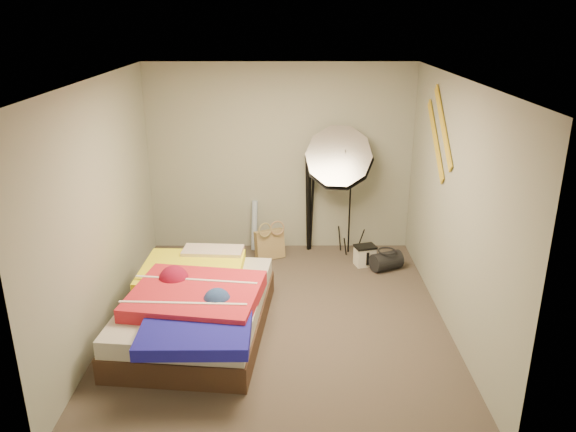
{
  "coord_description": "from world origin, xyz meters",
  "views": [
    {
      "loc": [
        0.09,
        -5.25,
        3.08
      ],
      "look_at": [
        0.1,
        0.6,
        0.95
      ],
      "focal_mm": 35.0,
      "sensor_mm": 36.0,
      "label": 1
    }
  ],
  "objects_px": {
    "duffel_bag": "(386,261)",
    "camera_tripod": "(310,195)",
    "bed": "(196,307)",
    "tote_bag": "(270,245)",
    "photo_umbrella": "(339,159)",
    "camera_case": "(365,256)",
    "wrapping_roll": "(254,225)"
  },
  "relations": [
    {
      "from": "camera_case",
      "to": "camera_tripod",
      "type": "xyz_separation_m",
      "value": [
        -0.7,
        0.52,
        0.66
      ]
    },
    {
      "from": "wrapping_roll",
      "to": "camera_case",
      "type": "bearing_deg",
      "value": -20.55
    },
    {
      "from": "camera_case",
      "to": "camera_tripod",
      "type": "bearing_deg",
      "value": 127.62
    },
    {
      "from": "duffel_bag",
      "to": "camera_tripod",
      "type": "height_order",
      "value": "camera_tripod"
    },
    {
      "from": "tote_bag",
      "to": "camera_tripod",
      "type": "height_order",
      "value": "camera_tripod"
    },
    {
      "from": "tote_bag",
      "to": "camera_tripod",
      "type": "relative_size",
      "value": 0.28
    },
    {
      "from": "wrapping_roll",
      "to": "camera_case",
      "type": "height_order",
      "value": "wrapping_roll"
    },
    {
      "from": "duffel_bag",
      "to": "bed",
      "type": "bearing_deg",
      "value": -170.91
    },
    {
      "from": "duffel_bag",
      "to": "camera_tripod",
      "type": "bearing_deg",
      "value": 120.76
    },
    {
      "from": "tote_bag",
      "to": "wrapping_roll",
      "type": "relative_size",
      "value": 0.57
    },
    {
      "from": "duffel_bag",
      "to": "camera_case",
      "type": "bearing_deg",
      "value": 127.05
    },
    {
      "from": "bed",
      "to": "photo_umbrella",
      "type": "xyz_separation_m",
      "value": [
        1.58,
        1.95,
        1.04
      ]
    },
    {
      "from": "tote_bag",
      "to": "photo_umbrella",
      "type": "xyz_separation_m",
      "value": [
        0.9,
        0.12,
        1.13
      ]
    },
    {
      "from": "tote_bag",
      "to": "wrapping_roll",
      "type": "xyz_separation_m",
      "value": [
        -0.21,
        0.32,
        0.15
      ]
    },
    {
      "from": "wrapping_roll",
      "to": "photo_umbrella",
      "type": "height_order",
      "value": "photo_umbrella"
    },
    {
      "from": "camera_tripod",
      "to": "bed",
      "type": "bearing_deg",
      "value": -119.81
    },
    {
      "from": "photo_umbrella",
      "to": "camera_tripod",
      "type": "height_order",
      "value": "photo_umbrella"
    },
    {
      "from": "duffel_bag",
      "to": "camera_tripod",
      "type": "distance_m",
      "value": 1.34
    },
    {
      "from": "wrapping_roll",
      "to": "photo_umbrella",
      "type": "relative_size",
      "value": 0.37
    },
    {
      "from": "duffel_bag",
      "to": "camera_tripod",
      "type": "xyz_separation_m",
      "value": [
        -0.96,
        0.65,
        0.67
      ]
    },
    {
      "from": "camera_tripod",
      "to": "wrapping_roll",
      "type": "bearing_deg",
      "value": 177.91
    },
    {
      "from": "wrapping_roll",
      "to": "photo_umbrella",
      "type": "xyz_separation_m",
      "value": [
        1.11,
        -0.2,
        0.98
      ]
    },
    {
      "from": "tote_bag",
      "to": "camera_case",
      "type": "relative_size",
      "value": 1.56
    },
    {
      "from": "photo_umbrella",
      "to": "duffel_bag",
      "type": "bearing_deg",
      "value": -38.76
    },
    {
      "from": "tote_bag",
      "to": "duffel_bag",
      "type": "relative_size",
      "value": 1.01
    },
    {
      "from": "bed",
      "to": "camera_case",
      "type": "bearing_deg",
      "value": 39.98
    },
    {
      "from": "camera_case",
      "to": "bed",
      "type": "distance_m",
      "value": 2.51
    },
    {
      "from": "duffel_bag",
      "to": "tote_bag",
      "type": "bearing_deg",
      "value": 141.53
    },
    {
      "from": "tote_bag",
      "to": "duffel_bag",
      "type": "distance_m",
      "value": 1.53
    },
    {
      "from": "bed",
      "to": "camera_tripod",
      "type": "bearing_deg",
      "value": 60.19
    },
    {
      "from": "bed",
      "to": "photo_umbrella",
      "type": "distance_m",
      "value": 2.71
    },
    {
      "from": "wrapping_roll",
      "to": "camera_case",
      "type": "distance_m",
      "value": 1.56
    }
  ]
}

